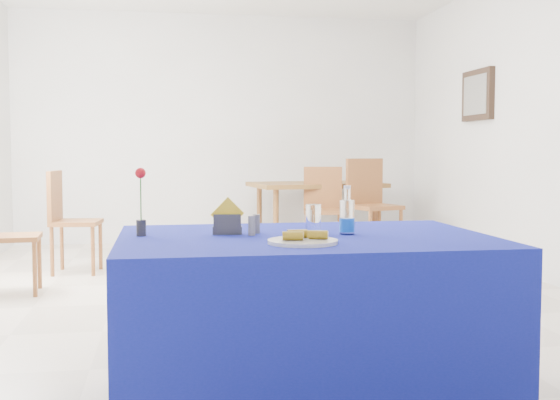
# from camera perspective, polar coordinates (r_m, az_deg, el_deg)

# --- Properties ---
(floor) EXTENTS (7.00, 7.00, 0.00)m
(floor) POSITION_cam_1_polar(r_m,az_deg,el_deg) (5.39, -1.53, -8.08)
(floor) COLOR beige
(floor) RESTS_ON ground
(room_shell) EXTENTS (7.00, 7.00, 7.00)m
(room_shell) POSITION_cam_1_polar(r_m,az_deg,el_deg) (5.30, -1.56, 10.73)
(room_shell) COLOR silver
(room_shell) RESTS_ON ground
(picture_frame) EXTENTS (0.06, 0.64, 0.52)m
(picture_frame) POSITION_cam_1_polar(r_m,az_deg,el_deg) (7.55, 15.77, 8.21)
(picture_frame) COLOR black
(picture_frame) RESTS_ON room_shell
(picture_art) EXTENTS (0.02, 0.52, 0.40)m
(picture_art) POSITION_cam_1_polar(r_m,az_deg,el_deg) (7.54, 15.60, 8.22)
(picture_art) COLOR #998C66
(picture_art) RESTS_ON room_shell
(plate) EXTENTS (0.28, 0.28, 0.01)m
(plate) POSITION_cam_1_polar(r_m,az_deg,el_deg) (2.79, 1.86, -3.40)
(plate) COLOR silver
(plate) RESTS_ON blue_table
(drinking_glass) EXTENTS (0.07, 0.07, 0.13)m
(drinking_glass) POSITION_cam_1_polar(r_m,az_deg,el_deg) (3.12, 2.73, -1.55)
(drinking_glass) COLOR white
(drinking_glass) RESTS_ON blue_table
(salt_shaker) EXTENTS (0.03, 0.03, 0.08)m
(salt_shaker) POSITION_cam_1_polar(r_m,az_deg,el_deg) (3.05, -2.31, -2.10)
(salt_shaker) COLOR slate
(salt_shaker) RESTS_ON blue_table
(pepper_shaker) EXTENTS (0.03, 0.03, 0.08)m
(pepper_shaker) POSITION_cam_1_polar(r_m,az_deg,el_deg) (3.13, -1.93, -1.95)
(pepper_shaker) COLOR slate
(pepper_shaker) RESTS_ON blue_table
(blue_table) EXTENTS (1.60, 1.10, 0.76)m
(blue_table) POSITION_cam_1_polar(r_m,az_deg,el_deg) (3.12, 2.04, -9.86)
(blue_table) COLOR #0F1A92
(blue_table) RESTS_ON floor
(water_bottle) EXTENTS (0.07, 0.07, 0.21)m
(water_bottle) POSITION_cam_1_polar(r_m,az_deg,el_deg) (3.11, 5.47, -1.47)
(water_bottle) COLOR silver
(water_bottle) RESTS_ON blue_table
(napkin_holder) EXTENTS (0.15, 0.07, 0.16)m
(napkin_holder) POSITION_cam_1_polar(r_m,az_deg,el_deg) (3.10, -4.30, -1.89)
(napkin_holder) COLOR #38383D
(napkin_holder) RESTS_ON blue_table
(rose_vase) EXTENTS (0.05, 0.05, 0.30)m
(rose_vase) POSITION_cam_1_polar(r_m,az_deg,el_deg) (3.08, -11.24, -0.30)
(rose_vase) COLOR #242428
(rose_vase) RESTS_ON blue_table
(oak_table) EXTENTS (1.59, 1.14, 0.76)m
(oak_table) POSITION_cam_1_polar(r_m,az_deg,el_deg) (8.28, 2.95, 0.89)
(oak_table) COLOR brown
(oak_table) RESTS_ON floor
(chair_bg_left) EXTENTS (0.49, 0.49, 0.95)m
(chair_bg_left) POSITION_cam_1_polar(r_m,az_deg,el_deg) (7.72, 3.53, -0.29)
(chair_bg_left) COLOR brown
(chair_bg_left) RESTS_ON floor
(chair_bg_right) EXTENTS (0.59, 0.59, 1.04)m
(chair_bg_right) POSITION_cam_1_polar(r_m,az_deg,el_deg) (7.80, 7.34, 0.12)
(chair_bg_right) COLOR brown
(chair_bg_right) RESTS_ON floor
(chair_win_a) EXTENTS (0.43, 0.43, 0.90)m
(chair_win_a) POSITION_cam_1_polar(r_m,az_deg,el_deg) (5.92, -21.66, -2.14)
(chair_win_a) COLOR brown
(chair_win_a) RESTS_ON floor
(chair_win_b) EXTENTS (0.46, 0.46, 0.95)m
(chair_win_b) POSITION_cam_1_polar(r_m,az_deg,el_deg) (6.75, -16.94, -1.10)
(chair_win_b) COLOR brown
(chair_win_b) RESTS_ON floor
(banana_pieces) EXTENTS (0.19, 0.11, 0.04)m
(banana_pieces) POSITION_cam_1_polar(r_m,az_deg,el_deg) (2.80, 1.87, -2.84)
(banana_pieces) COLOR gold
(banana_pieces) RESTS_ON plate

